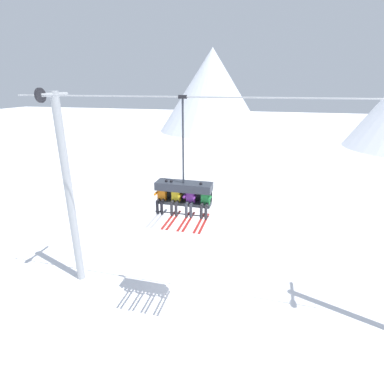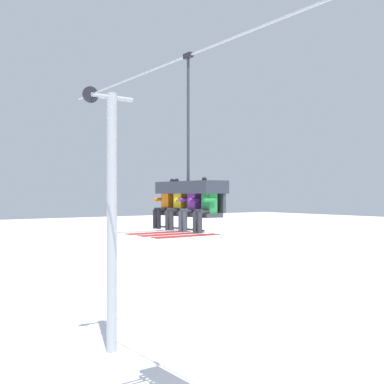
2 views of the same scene
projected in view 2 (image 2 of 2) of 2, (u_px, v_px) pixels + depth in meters
lift_tower_near at (111, 216)px, 16.73m from camera, size 0.36×1.88×9.14m
lift_cable at (225, 41)px, 10.61m from camera, size 16.10×0.05×0.05m
chairlift_chair at (191, 191)px, 11.75m from camera, size 2.13×0.74×4.28m
skier_orange at (164, 204)px, 12.31m from camera, size 0.48×1.70×1.34m
skier_yellow at (177, 204)px, 11.86m from camera, size 0.48×1.70×1.34m
skier_purple at (190, 206)px, 11.39m from camera, size 0.46×1.70×1.23m
skier_green at (205, 205)px, 10.94m from camera, size 0.48×1.70×1.34m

